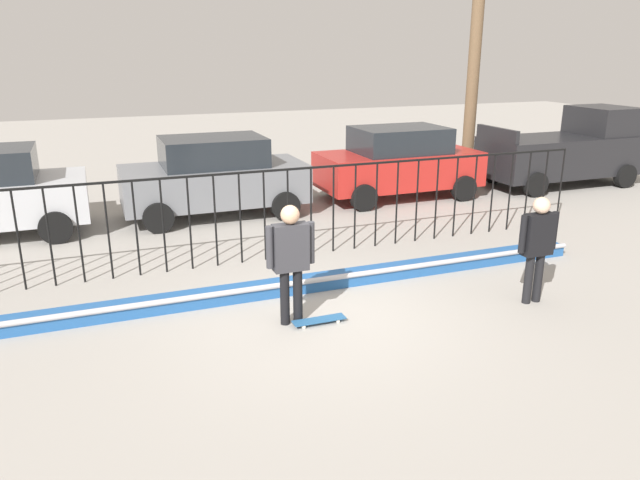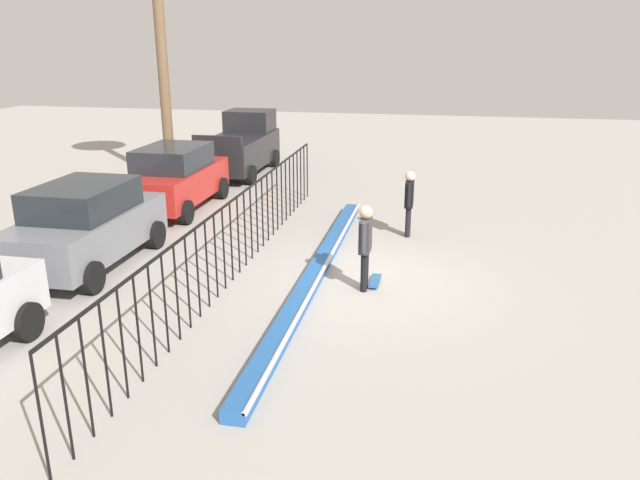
{
  "view_description": "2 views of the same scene",
  "coord_description": "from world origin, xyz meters",
  "px_view_note": "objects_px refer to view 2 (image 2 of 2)",
  "views": [
    {
      "loc": [
        -2.95,
        -7.75,
        3.89
      ],
      "look_at": [
        0.38,
        0.93,
        0.92
      ],
      "focal_mm": 33.87,
      "sensor_mm": 36.0,
      "label": 1
    },
    {
      "loc": [
        -12.29,
        -1.41,
        5.0
      ],
      "look_at": [
        0.08,
        1.05,
        0.85
      ],
      "focal_mm": 34.92,
      "sensor_mm": 36.0,
      "label": 2
    }
  ],
  "objects_px": {
    "parked_car_gray": "(85,225)",
    "pickup_truck": "(241,146)",
    "camera_operator": "(409,198)",
    "skateboarder": "(365,240)",
    "parked_car_red": "(174,177)",
    "skateboard": "(375,281)"
  },
  "relations": [
    {
      "from": "skateboarder",
      "to": "skateboard",
      "type": "distance_m",
      "value": 1.1
    },
    {
      "from": "skateboard",
      "to": "pickup_truck",
      "type": "xyz_separation_m",
      "value": [
        10.19,
        6.28,
        0.98
      ]
    },
    {
      "from": "camera_operator",
      "to": "parked_car_gray",
      "type": "relative_size",
      "value": 0.4
    },
    {
      "from": "skateboard",
      "to": "skateboarder",
      "type": "bearing_deg",
      "value": 156.36
    },
    {
      "from": "skateboarder",
      "to": "pickup_truck",
      "type": "bearing_deg",
      "value": 26.2
    },
    {
      "from": "parked_car_gray",
      "to": "pickup_truck",
      "type": "relative_size",
      "value": 0.91
    },
    {
      "from": "camera_operator",
      "to": "parked_car_gray",
      "type": "distance_m",
      "value": 7.88
    },
    {
      "from": "pickup_truck",
      "to": "parked_car_gray",
      "type": "bearing_deg",
      "value": 177.01
    },
    {
      "from": "pickup_truck",
      "to": "parked_car_red",
      "type": "bearing_deg",
      "value": 174.91
    },
    {
      "from": "skateboarder",
      "to": "parked_car_red",
      "type": "height_order",
      "value": "parked_car_red"
    },
    {
      "from": "camera_operator",
      "to": "parked_car_red",
      "type": "bearing_deg",
      "value": -85.48
    },
    {
      "from": "parked_car_gray",
      "to": "parked_car_red",
      "type": "height_order",
      "value": "same"
    },
    {
      "from": "skateboard",
      "to": "parked_car_red",
      "type": "distance_m",
      "value": 8.22
    },
    {
      "from": "camera_operator",
      "to": "parked_car_gray",
      "type": "height_order",
      "value": "parked_car_gray"
    },
    {
      "from": "camera_operator",
      "to": "pickup_truck",
      "type": "relative_size",
      "value": 0.37
    },
    {
      "from": "camera_operator",
      "to": "skateboarder",
      "type": "bearing_deg",
      "value": 5.68
    },
    {
      "from": "camera_operator",
      "to": "parked_car_gray",
      "type": "xyz_separation_m",
      "value": [
        -3.65,
        6.98,
        -0.06
      ]
    },
    {
      "from": "pickup_truck",
      "to": "skateboarder",
      "type": "bearing_deg",
      "value": -151.65
    },
    {
      "from": "skateboarder",
      "to": "parked_car_red",
      "type": "xyz_separation_m",
      "value": [
        5.17,
        6.42,
        -0.1
      ]
    },
    {
      "from": "camera_operator",
      "to": "pickup_truck",
      "type": "distance_m",
      "value": 9.52
    },
    {
      "from": "pickup_truck",
      "to": "skateboard",
      "type": "bearing_deg",
      "value": -150.02
    },
    {
      "from": "skateboarder",
      "to": "parked_car_gray",
      "type": "relative_size",
      "value": 0.42
    }
  ]
}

